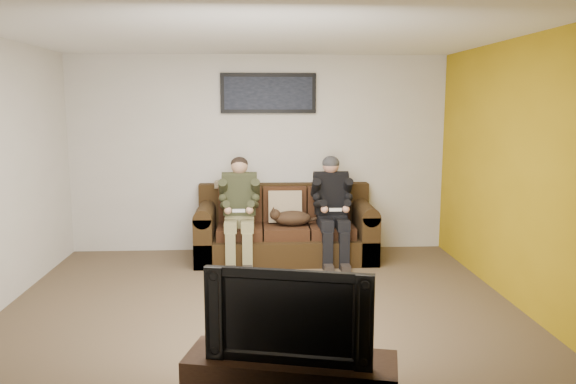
{
  "coord_description": "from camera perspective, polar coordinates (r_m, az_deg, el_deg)",
  "views": [
    {
      "loc": [
        -0.04,
        -5.22,
        1.96
      ],
      "look_at": [
        0.32,
        1.2,
        0.95
      ],
      "focal_mm": 35.0,
      "sensor_mm": 36.0,
      "label": 1
    }
  ],
  "objects": [
    {
      "name": "framed_poster",
      "position": [
        7.44,
        -2.01,
        9.99
      ],
      "size": [
        1.25,
        0.05,
        0.52
      ],
      "color": "black",
      "rests_on": "wall_back"
    },
    {
      "name": "floor",
      "position": [
        5.58,
        -2.68,
        -11.66
      ],
      "size": [
        5.0,
        5.0,
        0.0
      ],
      "primitive_type": "plane",
      "color": "brown",
      "rests_on": "ground"
    },
    {
      "name": "wall_right",
      "position": [
        5.85,
        22.54,
        1.75
      ],
      "size": [
        0.0,
        4.5,
        4.5
      ],
      "primitive_type": "plane",
      "rotation": [
        1.57,
        0.0,
        -1.57
      ],
      "color": "beige",
      "rests_on": "ground"
    },
    {
      "name": "throw_pillow",
      "position": [
        7.23,
        -0.3,
        -1.5
      ],
      "size": [
        0.43,
        0.2,
        0.42
      ],
      "primitive_type": "cube",
      "rotation": [
        -0.21,
        0.0,
        0.0
      ],
      "color": "tan",
      "rests_on": "sofa"
    },
    {
      "name": "sofa",
      "position": [
        7.25,
        -0.28,
        -3.94
      ],
      "size": [
        2.24,
        0.97,
        0.92
      ],
      "color": "black",
      "rests_on": "ground"
    },
    {
      "name": "television",
      "position": [
        3.51,
        0.28,
        -12.05
      ],
      "size": [
        1.02,
        0.37,
        0.59
      ],
      "primitive_type": "imported",
      "rotation": [
        0.0,
        0.0,
        -0.23
      ],
      "color": "black",
      "rests_on": "tv_stand"
    },
    {
      "name": "throw_blanket",
      "position": [
        7.42,
        -5.66,
        0.8
      ],
      "size": [
        0.46,
        0.22,
        0.08
      ],
      "primitive_type": "cube",
      "color": "tan",
      "rests_on": "sofa"
    },
    {
      "name": "wall_back",
      "position": [
        7.5,
        -2.94,
        3.86
      ],
      "size": [
        5.0,
        0.0,
        5.0
      ],
      "primitive_type": "plane",
      "rotation": [
        1.57,
        0.0,
        0.0
      ],
      "color": "beige",
      "rests_on": "ground"
    },
    {
      "name": "person_right",
      "position": [
        7.04,
        4.5,
        -1.09
      ],
      "size": [
        0.51,
        0.86,
        1.31
      ],
      "color": "black",
      "rests_on": "sofa"
    },
    {
      "name": "person_left",
      "position": [
        6.98,
        -4.95,
        -1.22
      ],
      "size": [
        0.51,
        0.87,
        1.3
      ],
      "color": "#8A8356",
      "rests_on": "sofa"
    },
    {
      "name": "wall_front",
      "position": [
        3.05,
        -2.42,
        -3.62
      ],
      "size": [
        5.0,
        0.0,
        5.0
      ],
      "primitive_type": "plane",
      "rotation": [
        -1.57,
        0.0,
        0.0
      ],
      "color": "beige",
      "rests_on": "ground"
    },
    {
      "name": "accent_wall_right",
      "position": [
        5.84,
        22.45,
        1.75
      ],
      "size": [
        0.0,
        4.5,
        4.5
      ],
      "primitive_type": "plane",
      "rotation": [
        1.57,
        0.0,
        -1.57
      ],
      "color": "#B49012",
      "rests_on": "ground"
    },
    {
      "name": "ceiling",
      "position": [
        5.26,
        -2.9,
        15.89
      ],
      "size": [
        5.0,
        5.0,
        0.0
      ],
      "primitive_type": "plane",
      "rotation": [
        3.14,
        0.0,
        0.0
      ],
      "color": "silver",
      "rests_on": "ground"
    },
    {
      "name": "cat",
      "position": [
        7.04,
        0.31,
        -2.64
      ],
      "size": [
        0.66,
        0.26,
        0.24
      ],
      "color": "#452D1B",
      "rests_on": "sofa"
    }
  ]
}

